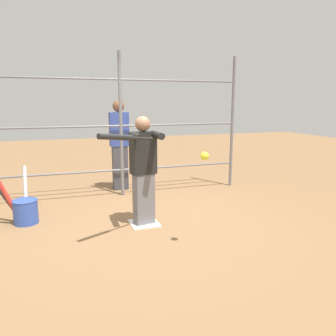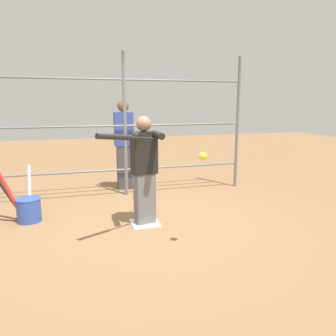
{
  "view_description": "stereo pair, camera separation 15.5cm",
  "coord_description": "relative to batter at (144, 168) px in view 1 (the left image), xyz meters",
  "views": [
    {
      "loc": [
        1.12,
        4.36,
        1.73
      ],
      "look_at": [
        -0.22,
        0.42,
        0.89
      ],
      "focal_mm": 35.0,
      "sensor_mm": 36.0,
      "label": 1
    },
    {
      "loc": [
        0.97,
        4.41,
        1.73
      ],
      "look_at": [
        -0.22,
        0.42,
        0.89
      ],
      "focal_mm": 35.0,
      "sensor_mm": 36.0,
      "label": 2
    }
  ],
  "objects": [
    {
      "name": "home_plate",
      "position": [
        0.0,
        -0.02,
        -0.83
      ],
      "size": [
        0.4,
        0.4,
        0.02
      ],
      "color": "white",
      "rests_on": "ground"
    },
    {
      "name": "batter",
      "position": [
        0.0,
        0.0,
        0.0
      ],
      "size": [
        0.39,
        0.57,
        1.55
      ],
      "color": "slate",
      "rests_on": "ground"
    },
    {
      "name": "bat_bucket",
      "position": [
        1.65,
        -0.62,
        -0.62
      ],
      "size": [
        0.7,
        0.79,
        0.81
      ],
      "color": "#3351B2",
      "rests_on": "ground"
    },
    {
      "name": "baseball_bat_swinging",
      "position": [
        0.43,
        0.64,
        0.5
      ],
      "size": [
        0.74,
        0.45,
        0.15
      ],
      "color": "black"
    },
    {
      "name": "softball_in_flight",
      "position": [
        -0.44,
        1.03,
        0.3
      ],
      "size": [
        0.1,
        0.1,
        0.1
      ],
      "color": "yellow"
    },
    {
      "name": "ground_plane",
      "position": [
        0.0,
        -0.02,
        -0.84
      ],
      "size": [
        24.0,
        24.0,
        0.0
      ],
      "primitive_type": "plane",
      "color": "olive"
    },
    {
      "name": "bystander_behind_fence",
      "position": [
        -0.05,
        -2.07,
        0.09
      ],
      "size": [
        0.37,
        0.23,
        1.78
      ],
      "color": "#3F3F47",
      "rests_on": "ground"
    },
    {
      "name": "fence_backstop",
      "position": [
        0.0,
        -1.62,
        0.47
      ],
      "size": [
        4.66,
        0.06,
        2.62
      ],
      "color": "slate",
      "rests_on": "ground"
    }
  ]
}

